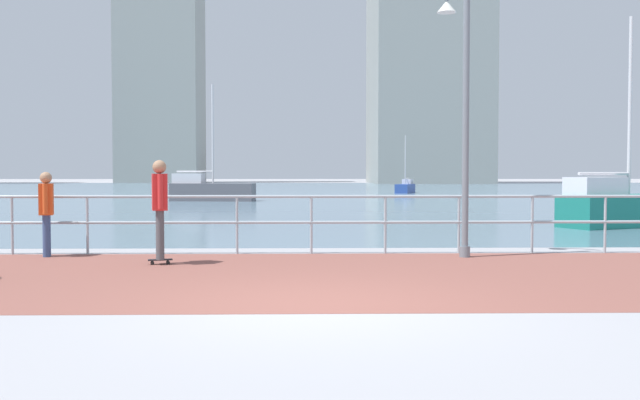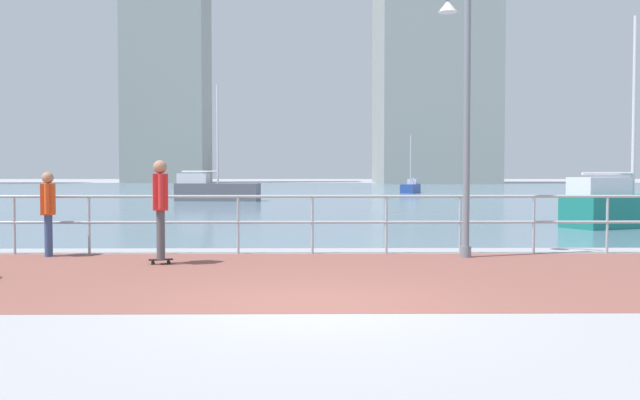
{
  "view_description": "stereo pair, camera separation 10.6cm",
  "coord_description": "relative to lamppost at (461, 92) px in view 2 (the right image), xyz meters",
  "views": [
    {
      "loc": [
        -0.13,
        -8.21,
        1.55
      ],
      "look_at": [
        0.12,
        3.12,
        1.1
      ],
      "focal_mm": 40.0,
      "sensor_mm": 36.0,
      "label": 1
    },
    {
      "loc": [
        -0.02,
        -8.21,
        1.55
      ],
      "look_at": [
        0.12,
        3.12,
        1.1
      ],
      "focal_mm": 40.0,
      "sensor_mm": 36.0,
      "label": 2
    }
  ],
  "objects": [
    {
      "name": "bystander",
      "position": [
        -7.54,
        0.11,
        -2.09
      ],
      "size": [
        0.32,
        0.55,
        1.55
      ],
      "color": "#384C7A",
      "rests_on": "ground"
    },
    {
      "name": "harbor_water",
      "position": [
        -2.7,
        45.46,
        -2.99
      ],
      "size": [
        180.0,
        88.0,
        0.0
      ],
      "primitive_type": "cube",
      "color": "slate",
      "rests_on": "ground"
    },
    {
      "name": "lamppost",
      "position": [
        0.0,
        0.0,
        0.0
      ],
      "size": [
        0.54,
        0.75,
        5.41
      ],
      "color": "slate",
      "rests_on": "ground"
    },
    {
      "name": "skateboarder",
      "position": [
        -5.24,
        -1.05,
        -1.94
      ],
      "size": [
        0.41,
        0.55,
        1.74
      ],
      "color": "black",
      "rests_on": "ground"
    },
    {
      "name": "brick_paving",
      "position": [
        -2.7,
        -2.4,
        -2.99
      ],
      "size": [
        28.0,
        5.72,
        0.01
      ],
      "primitive_type": "cube",
      "color": "brown",
      "rests_on": "ground"
    },
    {
      "name": "tower_brick",
      "position": [
        -23.99,
        93.1,
        18.57
      ],
      "size": [
        11.7,
        10.33,
        44.79
      ],
      "color": "#939993",
      "rests_on": "ground"
    },
    {
      "name": "sailboat_teal",
      "position": [
        6.21,
        6.96,
        -2.43
      ],
      "size": [
        4.38,
        2.87,
        5.91
      ],
      "color": "#197266",
      "rests_on": "ground"
    },
    {
      "name": "ground",
      "position": [
        -2.7,
        35.26,
        -2.99
      ],
      "size": [
        220.0,
        220.0,
        0.0
      ],
      "primitive_type": "plane",
      "color": "#9E9EA3"
    },
    {
      "name": "waterfront_railing",
      "position": [
        -2.7,
        0.46,
        -2.23
      ],
      "size": [
        25.25,
        0.06,
        1.11
      ],
      "color": "#9EADB7",
      "rests_on": "ground"
    },
    {
      "name": "sailboat_gray",
      "position": [
        4.67,
        39.72,
        -2.59
      ],
      "size": [
        1.9,
        3.18,
        4.27
      ],
      "color": "#284799",
      "rests_on": "ground"
    },
    {
      "name": "tower_concrete",
      "position": [
        14.23,
        86.53,
        13.29
      ],
      "size": [
        15.36,
        17.96,
        34.24
      ],
      "color": "#939993",
      "rests_on": "ground"
    },
    {
      "name": "sailboat_red",
      "position": [
        -7.88,
        25.16,
        -2.4
      ],
      "size": [
        4.53,
        1.84,
        6.19
      ],
      "color": "#595960",
      "rests_on": "ground"
    }
  ]
}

